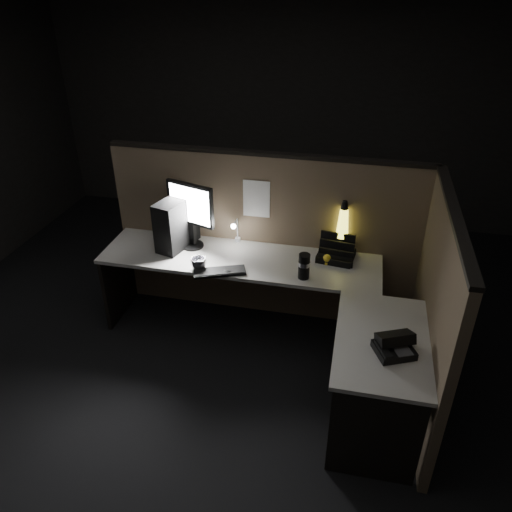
% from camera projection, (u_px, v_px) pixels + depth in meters
% --- Properties ---
extents(floor, '(6.00, 6.00, 0.00)m').
position_uv_depth(floor, '(241.00, 377.00, 3.93)').
color(floor, black).
rests_on(floor, ground).
extents(room_shell, '(6.00, 6.00, 6.00)m').
position_uv_depth(room_shell, '(237.00, 186.00, 3.11)').
color(room_shell, silver).
rests_on(room_shell, ground).
extents(partition_back, '(2.66, 0.06, 1.50)m').
position_uv_depth(partition_back, '(265.00, 239.00, 4.34)').
color(partition_back, brown).
rests_on(partition_back, ground).
extents(partition_right, '(0.06, 1.66, 1.50)m').
position_uv_depth(partition_right, '(432.00, 316.00, 3.39)').
color(partition_right, brown).
rests_on(partition_right, ground).
extents(desk, '(2.60, 1.60, 0.73)m').
position_uv_depth(desk, '(270.00, 302.00, 3.82)').
color(desk, '#B1AEA7').
rests_on(desk, ground).
extents(pc_tower, '(0.29, 0.44, 0.43)m').
position_uv_depth(pc_tower, '(177.00, 223.00, 4.17)').
color(pc_tower, black).
rests_on(pc_tower, desk).
extents(monitor, '(0.43, 0.19, 0.57)m').
position_uv_depth(monitor, '(191.00, 209.00, 4.10)').
color(monitor, black).
rests_on(monitor, desk).
extents(keyboard, '(0.43, 0.27, 0.02)m').
position_uv_depth(keyboard, '(220.00, 272.00, 3.89)').
color(keyboard, black).
rests_on(keyboard, desk).
extents(mouse, '(0.08, 0.06, 0.03)m').
position_uv_depth(mouse, '(228.00, 272.00, 3.88)').
color(mouse, black).
rests_on(mouse, desk).
extents(clip_lamp, '(0.04, 0.18, 0.23)m').
position_uv_depth(clip_lamp, '(236.00, 230.00, 4.23)').
color(clip_lamp, silver).
rests_on(clip_lamp, desk).
extents(organizer, '(0.32, 0.29, 0.22)m').
position_uv_depth(organizer, '(336.00, 253.00, 4.07)').
color(organizer, black).
rests_on(organizer, desk).
extents(lava_lamp, '(0.13, 0.13, 0.47)m').
position_uv_depth(lava_lamp, '(342.00, 231.00, 4.08)').
color(lava_lamp, black).
rests_on(lava_lamp, desk).
extents(travel_mug, '(0.09, 0.09, 0.21)m').
position_uv_depth(travel_mug, '(304.00, 266.00, 3.79)').
color(travel_mug, black).
rests_on(travel_mug, desk).
extents(steel_mug, '(0.16, 0.16, 0.10)m').
position_uv_depth(steel_mug, '(198.00, 264.00, 3.92)').
color(steel_mug, '#B7B7BE').
rests_on(steel_mug, desk).
extents(figurine, '(0.06, 0.06, 0.06)m').
position_uv_depth(figurine, '(327.00, 258.00, 3.99)').
color(figurine, yellow).
rests_on(figurine, desk).
extents(pinned_paper, '(0.23, 0.00, 0.32)m').
position_uv_depth(pinned_paper, '(256.00, 199.00, 4.12)').
color(pinned_paper, white).
rests_on(pinned_paper, partition_back).
extents(desk_phone, '(0.29, 0.28, 0.14)m').
position_uv_depth(desk_phone, '(394.00, 345.00, 3.08)').
color(desk_phone, black).
rests_on(desk_phone, desk).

